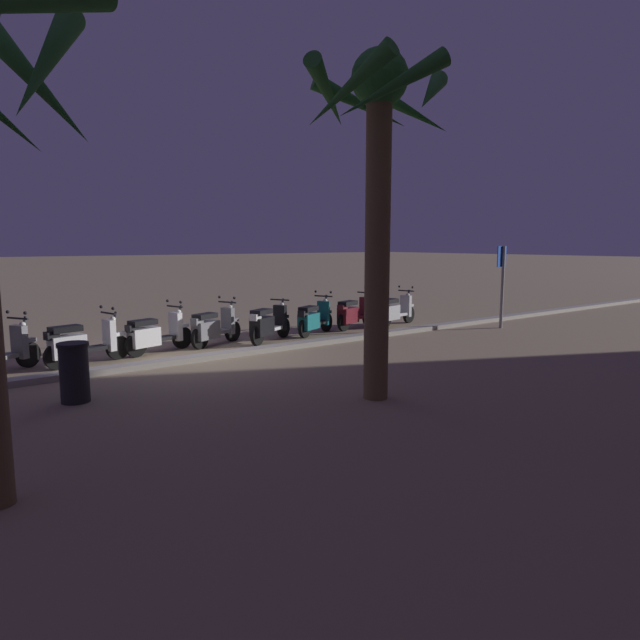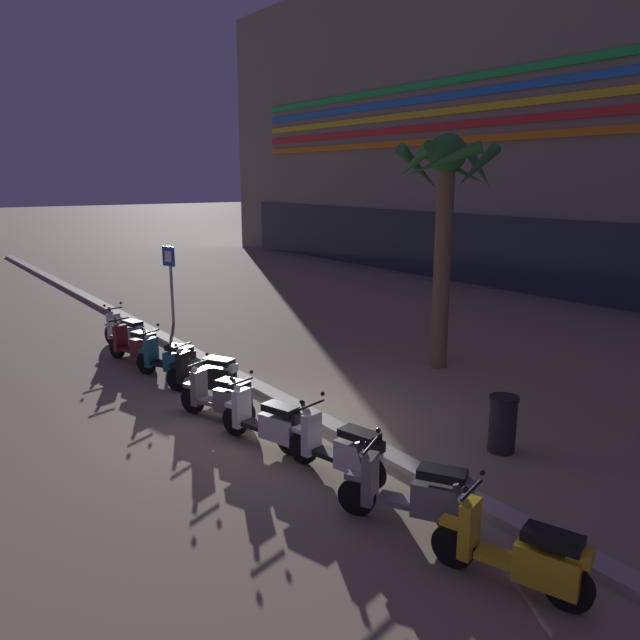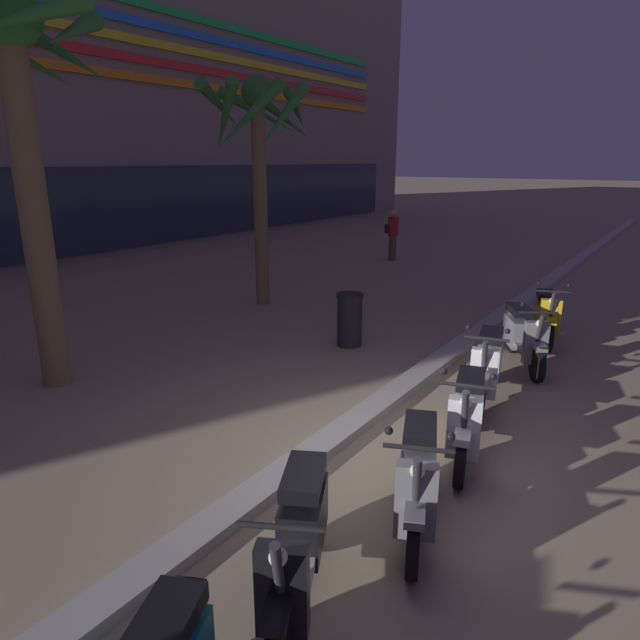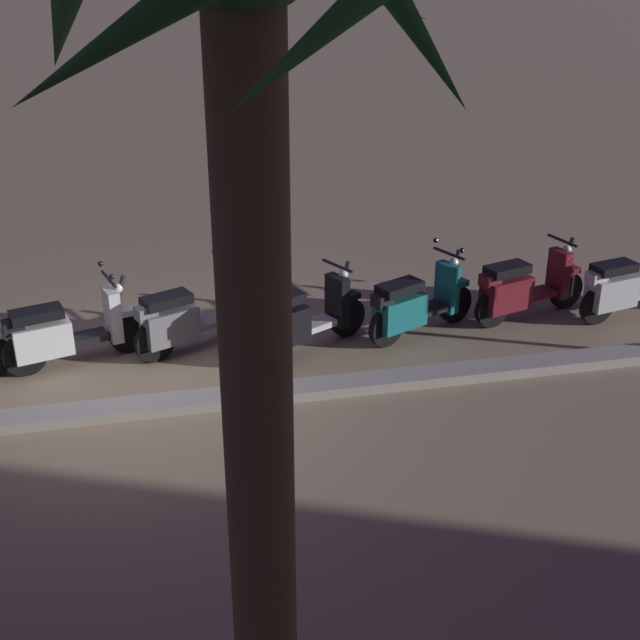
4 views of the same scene
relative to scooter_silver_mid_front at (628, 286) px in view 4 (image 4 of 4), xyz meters
The scene contains 9 objects.
ground_plane 6.60m from the scooter_silver_mid_front, ahead, with size 200.00×200.00×0.00m, color #9E896B.
curb_strip 6.67m from the scooter_silver_mid_front, 10.14° to the left, with size 60.00×0.36×0.12m, color #ADA89E.
scooter_silver_mid_front is the anchor object (origin of this frame).
scooter_maroon_gap_after_mid 1.44m from the scooter_silver_mid_front, ahead, with size 1.78×0.79×1.04m.
scooter_teal_second_in_line 3.01m from the scooter_silver_mid_front, ahead, with size 1.63×0.89×1.17m.
scooter_black_lead_nearest 4.57m from the scooter_silver_mid_front, ahead, with size 1.65×0.97×1.04m.
scooter_grey_mid_rear 5.90m from the scooter_silver_mid_front, ahead, with size 1.64×0.86×1.17m.
scooter_white_far_back 7.39m from the scooter_silver_mid_front, ahead, with size 1.75×0.77×1.17m.
palm_tree_near_sign 8.80m from the scooter_silver_mid_front, 43.49° to the left, with size 2.45×2.49×5.39m.
Camera 4 is at (-0.19, 8.96, 4.89)m, focal length 48.17 mm.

